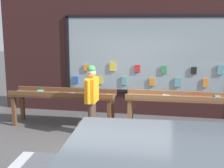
# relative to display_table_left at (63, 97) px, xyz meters

# --- Properties ---
(ground_plane) EXTENTS (40.00, 40.00, 0.00)m
(ground_plane) POSITION_rel_display_table_left_xyz_m (1.47, -1.02, -0.74)
(ground_plane) COLOR #474444
(shopfront_facade) EXTENTS (7.50, 0.29, 3.30)m
(shopfront_facade) POSITION_rel_display_table_left_xyz_m (1.55, 1.37, 0.91)
(shopfront_facade) COLOR #331919
(shopfront_facade) RESTS_ON ground_plane
(display_table_left) EXTENTS (2.66, 0.72, 0.92)m
(display_table_left) POSITION_rel_display_table_left_xyz_m (0.00, 0.00, 0.00)
(display_table_left) COLOR brown
(display_table_left) RESTS_ON ground_plane
(display_table_right) EXTENTS (2.66, 0.66, 0.95)m
(display_table_right) POSITION_rel_display_table_left_xyz_m (2.95, 0.00, 0.03)
(display_table_right) COLOR brown
(display_table_right) RESTS_ON ground_plane
(person_browsing) EXTENTS (0.24, 0.65, 1.64)m
(person_browsing) POSITION_rel_display_table_left_xyz_m (0.89, -0.54, 0.21)
(person_browsing) COLOR #4C382D
(person_browsing) RESTS_ON ground_plane
(small_dog) EXTENTS (0.20, 0.55, 0.40)m
(small_dog) POSITION_rel_display_table_left_xyz_m (1.33, -0.83, -0.46)
(small_dog) COLOR black
(small_dog) RESTS_ON ground_plane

